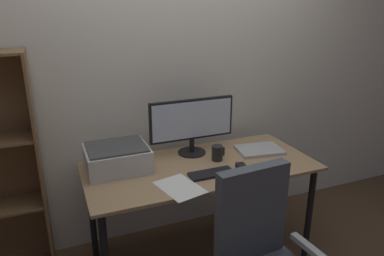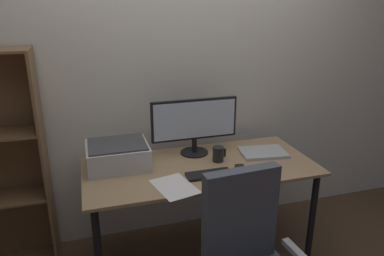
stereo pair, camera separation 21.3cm
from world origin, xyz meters
TOP-DOWN VIEW (x-y plane):
  - back_wall at (0.00, 0.52)m, footprint 6.40×0.10m
  - desk at (0.00, 0.00)m, footprint 1.54×0.71m
  - monitor at (0.02, 0.21)m, footprint 0.62×0.20m
  - keyboard at (0.01, -0.16)m, footprint 0.29×0.11m
  - mouse at (0.22, -0.16)m, footprint 0.07×0.10m
  - coffee_mug at (0.14, 0.03)m, footprint 0.09×0.08m
  - laptop at (0.49, 0.06)m, footprint 0.35×0.27m
  - printer at (-0.53, 0.15)m, footprint 0.40×0.34m
  - paper_sheet at (-0.24, -0.24)m, footprint 0.27×0.34m

SIDE VIEW (x-z plane):
  - desk at x=0.00m, z-range 0.28..1.02m
  - paper_sheet at x=-0.24m, z-range 0.74..0.74m
  - keyboard at x=0.01m, z-range 0.74..0.76m
  - laptop at x=0.49m, z-range 0.74..0.76m
  - mouse at x=0.22m, z-range 0.74..0.77m
  - coffee_mug at x=0.14m, z-range 0.74..0.84m
  - printer at x=-0.53m, z-range 0.74..0.90m
  - monitor at x=0.02m, z-range 0.77..1.18m
  - back_wall at x=0.00m, z-range 0.00..2.60m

